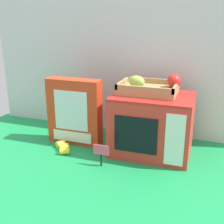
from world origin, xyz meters
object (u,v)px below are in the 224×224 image
Objects in this scene: loose_toy_banana at (63,147)px; cookie_set_box at (74,112)px; food_groups_crate at (150,88)px; price_sign at (101,152)px; toy_microwave at (152,124)px.

cookie_set_box is at bearing 81.67° from loose_toy_banana.
food_groups_crate is 0.37m from price_sign.
cookie_set_box is at bearing 138.66° from price_sign.
loose_toy_banana is at bearing -158.13° from food_groups_crate.
cookie_set_box is (-0.39, -0.02, 0.02)m from toy_microwave.
price_sign is at bearing -41.34° from cookie_set_box.
price_sign is (-0.18, -0.21, -0.08)m from toy_microwave.
toy_microwave is 0.29m from price_sign.
food_groups_crate is at bearing 7.26° from cookie_set_box.
toy_microwave is 0.45m from loose_toy_banana.
toy_microwave is 0.40m from cookie_set_box.
cookie_set_box is 3.35× the size of price_sign.
food_groups_crate is 2.33× the size of loose_toy_banana.
food_groups_crate is 2.74× the size of price_sign.
cookie_set_box is at bearing -172.74° from food_groups_crate.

